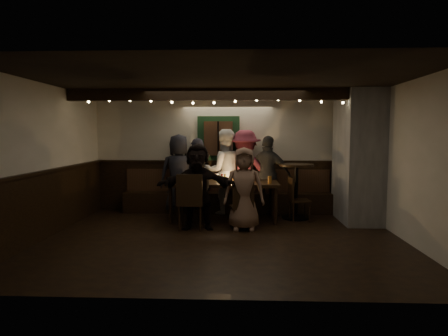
{
  "coord_description": "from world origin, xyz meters",
  "views": [
    {
      "loc": [
        0.31,
        -6.58,
        1.75
      ],
      "look_at": [
        -0.04,
        1.6,
        1.05
      ],
      "focal_mm": 32.0,
      "sensor_mm": 36.0,
      "label": 1
    }
  ],
  "objects_px": {
    "person_a": "(179,174)",
    "person_g": "(244,189)",
    "chair_near_left": "(190,199)",
    "high_top": "(296,184)",
    "person_b": "(197,176)",
    "person_e": "(268,175)",
    "dining_table": "(223,185)",
    "person_f": "(198,186)",
    "person_c": "(224,172)",
    "chair_near_right": "(242,203)",
    "chair_end": "(296,196)",
    "person_d": "(245,172)"
  },
  "relations": [
    {
      "from": "chair_near_left",
      "to": "person_c",
      "type": "relative_size",
      "value": 0.56
    },
    {
      "from": "chair_near_right",
      "to": "person_d",
      "type": "relative_size",
      "value": 0.48
    },
    {
      "from": "chair_end",
      "to": "person_g",
      "type": "height_order",
      "value": "person_g"
    },
    {
      "from": "person_e",
      "to": "chair_end",
      "type": "bearing_deg",
      "value": 153.47
    },
    {
      "from": "chair_near_left",
      "to": "high_top",
      "type": "distance_m",
      "value": 2.35
    },
    {
      "from": "person_d",
      "to": "chair_near_left",
      "type": "bearing_deg",
      "value": 62.23
    },
    {
      "from": "chair_near_right",
      "to": "person_a",
      "type": "height_order",
      "value": "person_a"
    },
    {
      "from": "dining_table",
      "to": "person_c",
      "type": "bearing_deg",
      "value": 90.98
    },
    {
      "from": "person_e",
      "to": "person_f",
      "type": "height_order",
      "value": "person_e"
    },
    {
      "from": "person_d",
      "to": "person_a",
      "type": "bearing_deg",
      "value": 4.68
    },
    {
      "from": "dining_table",
      "to": "person_b",
      "type": "xyz_separation_m",
      "value": [
        -0.61,
        0.77,
        0.11
      ]
    },
    {
      "from": "chair_near_right",
      "to": "person_b",
      "type": "distance_m",
      "value": 1.85
    },
    {
      "from": "high_top",
      "to": "person_a",
      "type": "bearing_deg",
      "value": 168.93
    },
    {
      "from": "chair_near_left",
      "to": "person_e",
      "type": "relative_size",
      "value": 0.6
    },
    {
      "from": "person_b",
      "to": "person_f",
      "type": "xyz_separation_m",
      "value": [
        0.17,
        -1.51,
        -0.04
      ]
    },
    {
      "from": "chair_near_left",
      "to": "person_b",
      "type": "relative_size",
      "value": 0.62
    },
    {
      "from": "chair_near_right",
      "to": "chair_end",
      "type": "bearing_deg",
      "value": 35.56
    },
    {
      "from": "dining_table",
      "to": "person_c",
      "type": "height_order",
      "value": "person_c"
    },
    {
      "from": "dining_table",
      "to": "person_f",
      "type": "height_order",
      "value": "person_f"
    },
    {
      "from": "chair_near_right",
      "to": "person_f",
      "type": "relative_size",
      "value": 0.56
    },
    {
      "from": "chair_near_left",
      "to": "person_a",
      "type": "height_order",
      "value": "person_a"
    },
    {
      "from": "person_b",
      "to": "person_e",
      "type": "relative_size",
      "value": 0.97
    },
    {
      "from": "person_c",
      "to": "person_g",
      "type": "xyz_separation_m",
      "value": [
        0.42,
        -1.5,
        -0.17
      ]
    },
    {
      "from": "person_a",
      "to": "person_g",
      "type": "bearing_deg",
      "value": 125.02
    },
    {
      "from": "chair_near_left",
      "to": "person_d",
      "type": "distance_m",
      "value": 1.95
    },
    {
      "from": "person_b",
      "to": "person_e",
      "type": "xyz_separation_m",
      "value": [
        1.56,
        -0.13,
        0.03
      ]
    },
    {
      "from": "person_c",
      "to": "person_e",
      "type": "bearing_deg",
      "value": 161.64
    },
    {
      "from": "person_c",
      "to": "person_f",
      "type": "bearing_deg",
      "value": 60.35
    },
    {
      "from": "dining_table",
      "to": "person_f",
      "type": "relative_size",
      "value": 1.39
    },
    {
      "from": "person_c",
      "to": "chair_end",
      "type": "bearing_deg",
      "value": 140.59
    },
    {
      "from": "person_a",
      "to": "person_d",
      "type": "distance_m",
      "value": 1.46
    },
    {
      "from": "dining_table",
      "to": "person_g",
      "type": "bearing_deg",
      "value": -62.54
    },
    {
      "from": "person_g",
      "to": "person_b",
      "type": "bearing_deg",
      "value": 122.68
    },
    {
      "from": "person_a",
      "to": "person_f",
      "type": "xyz_separation_m",
      "value": [
        0.57,
        -1.49,
        -0.08
      ]
    },
    {
      "from": "high_top",
      "to": "person_b",
      "type": "xyz_separation_m",
      "value": [
        -2.11,
        0.51,
        0.11
      ]
    },
    {
      "from": "dining_table",
      "to": "person_c",
      "type": "relative_size",
      "value": 1.19
    },
    {
      "from": "chair_near_left",
      "to": "person_f",
      "type": "height_order",
      "value": "person_f"
    },
    {
      "from": "person_a",
      "to": "person_d",
      "type": "bearing_deg",
      "value": 173.09
    },
    {
      "from": "person_b",
      "to": "person_g",
      "type": "xyz_separation_m",
      "value": [
        1.02,
        -1.55,
        -0.08
      ]
    },
    {
      "from": "chair_near_left",
      "to": "person_f",
      "type": "xyz_separation_m",
      "value": [
        0.12,
        0.12,
        0.21
      ]
    },
    {
      "from": "dining_table",
      "to": "high_top",
      "type": "xyz_separation_m",
      "value": [
        1.5,
        0.26,
        -0.0
      ]
    },
    {
      "from": "chair_near_left",
      "to": "chair_near_right",
      "type": "distance_m",
      "value": 0.95
    },
    {
      "from": "person_a",
      "to": "person_e",
      "type": "height_order",
      "value": "person_a"
    },
    {
      "from": "dining_table",
      "to": "person_g",
      "type": "distance_m",
      "value": 0.88
    },
    {
      "from": "dining_table",
      "to": "person_a",
      "type": "relative_size",
      "value": 1.26
    },
    {
      "from": "chair_near_right",
      "to": "chair_end",
      "type": "relative_size",
      "value": 0.99
    },
    {
      "from": "high_top",
      "to": "person_c",
      "type": "bearing_deg",
      "value": 162.84
    },
    {
      "from": "high_top",
      "to": "person_a",
      "type": "height_order",
      "value": "person_a"
    },
    {
      "from": "person_a",
      "to": "person_e",
      "type": "bearing_deg",
      "value": 168.88
    },
    {
      "from": "dining_table",
      "to": "high_top",
      "type": "distance_m",
      "value": 1.52
    }
  ]
}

